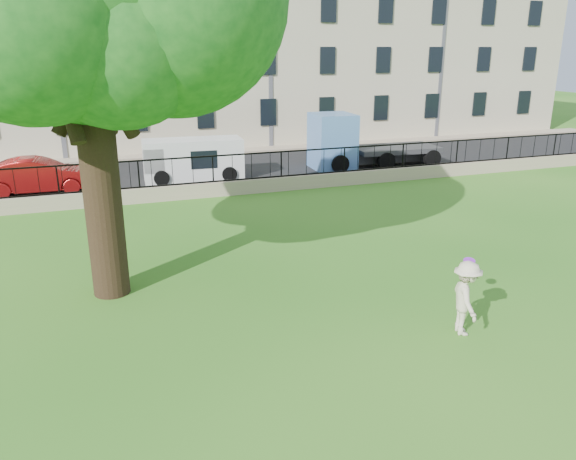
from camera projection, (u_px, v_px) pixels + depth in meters
name	position (u px, v px, depth m)	size (l,w,h in m)	color
ground	(329.00, 320.00, 12.86)	(120.00, 120.00, 0.00)	#246618
retaining_wall	(214.00, 189.00, 23.50)	(50.00, 0.40, 0.60)	gray
iron_railing	(213.00, 169.00, 23.24)	(50.00, 0.05, 1.13)	black
street	(193.00, 174.00, 27.80)	(60.00, 9.00, 0.01)	black
sidewalk	(176.00, 155.00, 32.43)	(60.00, 1.40, 0.12)	gray
building_row	(155.00, 32.00, 35.38)	(56.40, 10.40, 13.80)	beige
man	(466.00, 298.00, 12.03)	(1.07, 0.62, 1.66)	beige
frisbee	(469.00, 261.00, 12.90)	(0.27, 0.27, 0.03)	purple
red_sedan	(39.00, 176.00, 23.84)	(1.60, 4.59, 1.51)	#A11314
white_van	(193.00, 160.00, 26.28)	(4.55, 1.77, 1.91)	silver
blue_truck	(374.00, 139.00, 29.20)	(6.65, 2.36, 2.79)	#5582C7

